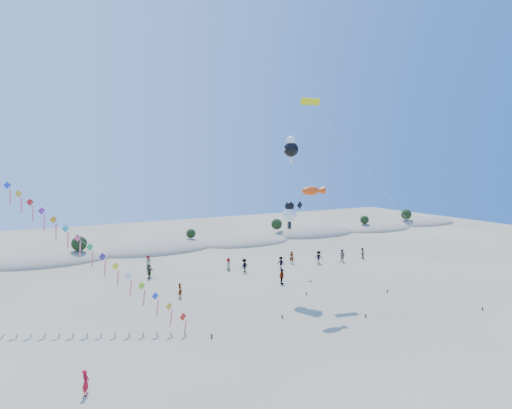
% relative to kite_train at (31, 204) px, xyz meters
% --- Properties ---
extents(ground, '(160.00, 160.00, 0.00)m').
position_rel_kite_train_xyz_m(ground, '(18.19, -20.99, -10.53)').
color(ground, '#857A5C').
rests_on(ground, ground).
extents(dune_ridge, '(145.30, 11.49, 5.57)m').
position_rel_kite_train_xyz_m(dune_ridge, '(19.24, 24.15, -10.42)').
color(dune_ridge, gray).
rests_on(dune_ridge, ground).
extents(kite_train, '(24.02, 24.68, 20.91)m').
position_rel_kite_train_xyz_m(kite_train, '(0.00, 0.00, 0.00)').
color(kite_train, '#3F2D1E').
rests_on(kite_train, ground).
extents(fish_kite, '(3.63, 5.86, 12.02)m').
position_rel_kite_train_xyz_m(fish_kite, '(24.60, -10.14, 1.00)').
color(fish_kite, '#3F2D1E').
rests_on(fish_kite, ground).
extents(cartoon_kite_low, '(5.23, 6.56, 10.19)m').
position_rel_kite_train_xyz_m(cartoon_kite_low, '(24.36, -6.20, -1.57)').
color(cartoon_kite_low, '#3F2D1E').
rests_on(cartoon_kite_low, ground).
extents(cartoon_kite_high, '(2.00, 4.45, 17.35)m').
position_rel_kite_train_xyz_m(cartoon_kite_high, '(26.16, -3.65, 5.46)').
color(cartoon_kite_high, '#3F2D1E').
rests_on(cartoon_kite_high, ground).
extents(parafoil_kite, '(9.90, 17.52, 21.92)m').
position_rel_kite_train_xyz_m(parafoil_kite, '(29.78, -2.79, 10.51)').
color(parafoil_kite, '#3F2D1E').
rests_on(parafoil_kite, ground).
extents(dark_kite, '(3.82, 12.73, 9.34)m').
position_rel_kite_train_xyz_m(dark_kite, '(31.92, -1.49, -3.97)').
color(dark_kite, '#3F2D1E').
rests_on(dark_kite, ground).
extents(flyer_foreground, '(0.60, 0.70, 1.61)m').
position_rel_kite_train_xyz_m(flyer_foreground, '(2.32, -17.27, -9.73)').
color(flyer_foreground, red).
rests_on(flyer_foreground, ground).
extents(beachgoers, '(32.03, 15.93, 1.85)m').
position_rel_kite_train_xyz_m(beachgoers, '(27.24, 4.62, -9.66)').
color(beachgoers, slate).
rests_on(beachgoers, ground).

